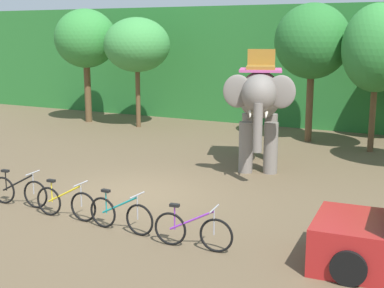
% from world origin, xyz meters
% --- Properties ---
extents(ground_plane, '(80.00, 80.00, 0.00)m').
position_xyz_m(ground_plane, '(0.00, 0.00, 0.00)').
color(ground_plane, brown).
extents(foliage_hedge, '(36.00, 6.00, 5.56)m').
position_xyz_m(foliage_hedge, '(0.00, 14.96, 2.78)').
color(foliage_hedge, '#28702D').
rests_on(foliage_hedge, ground).
extents(tree_center_right, '(2.96, 2.96, 5.43)m').
position_xyz_m(tree_center_right, '(-8.65, 9.07, 4.01)').
color(tree_center_right, brown).
rests_on(tree_center_right, ground).
extents(tree_far_left, '(3.01, 3.01, 4.99)m').
position_xyz_m(tree_far_left, '(-5.66, 8.94, 3.76)').
color(tree_far_left, brown).
rests_on(tree_far_left, ground).
extents(tree_left, '(2.95, 2.95, 5.45)m').
position_xyz_m(tree_left, '(2.28, 9.19, 3.96)').
color(tree_left, brown).
rests_on(tree_left, ground).
extents(tree_right, '(2.48, 2.48, 5.35)m').
position_xyz_m(tree_right, '(4.84, 8.34, 3.76)').
color(tree_right, brown).
rests_on(tree_right, ground).
extents(elephant, '(2.74, 4.23, 3.78)m').
position_xyz_m(elephant, '(2.00, 4.12, 2.20)').
color(elephant, slate).
rests_on(elephant, ground).
extents(bike_black, '(1.71, 0.52, 0.92)m').
position_xyz_m(bike_black, '(-2.06, -2.27, 0.39)').
color(bike_black, black).
rests_on(bike_black, ground).
extents(bike_yellow, '(1.71, 0.52, 0.92)m').
position_xyz_m(bike_yellow, '(-0.38, -2.48, 0.39)').
color(bike_yellow, black).
rests_on(bike_yellow, ground).
extents(bike_teal, '(1.71, 0.52, 0.92)m').
position_xyz_m(bike_teal, '(1.25, -2.59, 0.39)').
color(bike_teal, black).
rests_on(bike_teal, ground).
extents(bike_purple, '(1.71, 0.52, 0.92)m').
position_xyz_m(bike_purple, '(3.10, -2.73, 0.39)').
color(bike_purple, black).
rests_on(bike_purple, ground).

